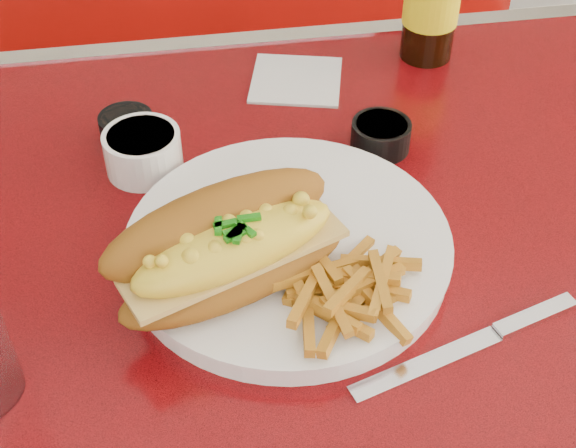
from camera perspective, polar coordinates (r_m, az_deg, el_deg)
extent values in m
cube|color=red|center=(0.77, 3.08, -2.99)|extent=(1.20, 0.80, 0.04)
cube|color=white|center=(1.08, -1.28, 12.23)|extent=(1.22, 0.03, 0.04)
cube|color=#9D100A|center=(1.70, -2.89, 3.44)|extent=(1.20, 0.50, 0.45)
cylinder|color=white|center=(0.75, 0.00, -1.69)|extent=(0.36, 0.36, 0.02)
cylinder|color=white|center=(0.74, 0.00, -1.05)|extent=(0.37, 0.37, 0.00)
ellipsoid|color=#955A18|center=(0.68, -3.71, -3.36)|extent=(0.23, 0.15, 0.04)
cube|color=#E1BE64|center=(0.67, -3.78, -2.33)|extent=(0.20, 0.12, 0.01)
ellipsoid|color=yellow|center=(0.66, -3.82, -1.62)|extent=(0.19, 0.12, 0.04)
ellipsoid|color=#955A18|center=(0.68, -5.01, 0.04)|extent=(0.23, 0.15, 0.08)
cube|color=silver|center=(0.73, 5.74, -1.84)|extent=(0.01, 0.12, 0.00)
cube|color=silver|center=(0.78, 4.53, 1.71)|extent=(0.02, 0.03, 0.00)
cylinder|color=white|center=(0.85, -10.26, 5.07)|extent=(0.09, 0.09, 0.04)
cylinder|color=black|center=(0.84, -10.43, 6.13)|extent=(0.08, 0.08, 0.01)
cylinder|color=black|center=(0.90, -11.39, 6.75)|extent=(0.06, 0.06, 0.03)
cylinder|color=#E99055|center=(0.89, -11.49, 7.36)|extent=(0.05, 0.05, 0.01)
cylinder|color=black|center=(0.87, 6.61, 6.25)|extent=(0.08, 0.08, 0.03)
cylinder|color=#E99055|center=(0.86, 6.68, 6.93)|extent=(0.07, 0.07, 0.01)
cylinder|color=yellow|center=(1.01, 10.21, 15.40)|extent=(0.08, 0.08, 0.06)
cube|color=silver|center=(0.68, 9.81, -9.78)|extent=(0.14, 0.06, 0.00)
cube|color=silver|center=(0.73, 17.17, -6.27)|extent=(0.08, 0.04, 0.01)
cube|color=silver|center=(0.98, 0.58, 10.21)|extent=(0.13, 0.13, 0.00)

